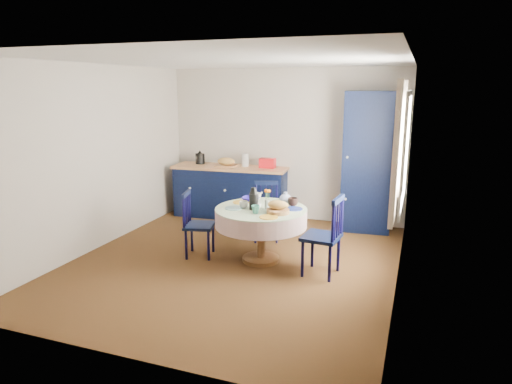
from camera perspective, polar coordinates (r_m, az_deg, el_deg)
floor at (r=5.93m, az=-2.81°, el=-8.77°), size 4.50×4.50×0.00m
ceiling at (r=5.51m, az=-3.11°, el=16.14°), size 4.50×4.50×0.00m
wall_back at (r=7.68m, az=3.59°, el=5.93°), size 4.00×0.02×2.50m
wall_left at (r=6.61m, az=-19.18°, el=4.06°), size 0.02×4.50×2.50m
wall_right at (r=5.16m, az=18.00°, el=1.77°), size 0.02×4.50×2.50m
window at (r=5.41m, az=17.84°, el=5.23°), size 0.10×1.74×1.45m
kitchen_counter at (r=7.84m, az=-3.18°, el=0.18°), size 2.00×0.75×1.12m
pantry_cabinet at (r=7.20m, az=13.78°, el=3.64°), size 0.80×0.60×2.14m
dining_table at (r=5.79m, az=0.71°, el=-3.18°), size 1.16×1.16×0.98m
chair_left at (r=6.06m, az=-7.43°, el=-3.97°), size 0.45×0.47×0.87m
chair_far at (r=6.66m, az=1.28°, el=-2.37°), size 0.48×0.46×0.85m
chair_right at (r=5.45m, az=8.60°, el=-5.38°), size 0.46×0.48×0.97m
mug_a at (r=5.77m, az=-1.56°, el=-1.57°), size 0.11×0.11×0.09m
mug_b at (r=5.52m, az=-0.06°, el=-2.19°), size 0.11×0.11×0.10m
mug_c at (r=5.88m, az=4.63°, el=-1.24°), size 0.13×0.13×0.11m
mug_d at (r=6.15m, az=0.21°, el=-0.57°), size 0.11×0.11×0.10m
cobalt_bowl at (r=6.10m, az=-0.66°, el=-0.91°), size 0.23×0.23×0.06m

